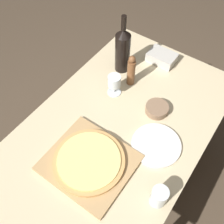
# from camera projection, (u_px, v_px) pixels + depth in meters

# --- Properties ---
(ground_plane) EXTENTS (12.00, 12.00, 0.00)m
(ground_plane) POSITION_uv_depth(u_px,v_px,m) (114.00, 183.00, 1.98)
(ground_plane) COLOR #4C3D2D
(dining_table) EXTENTS (0.85, 1.45, 0.77)m
(dining_table) POSITION_uv_depth(u_px,v_px,m) (115.00, 139.00, 1.44)
(dining_table) COLOR #CCB78E
(dining_table) RESTS_ON ground_plane
(cutting_board) EXTENTS (0.40, 0.36, 0.02)m
(cutting_board) POSITION_uv_depth(u_px,v_px,m) (89.00, 162.00, 1.24)
(cutting_board) COLOR tan
(cutting_board) RESTS_ON dining_table
(pizza) EXTENTS (0.34, 0.34, 0.02)m
(pizza) POSITION_uv_depth(u_px,v_px,m) (89.00, 161.00, 1.22)
(pizza) COLOR tan
(pizza) RESTS_ON cutting_board
(wine_bottle) EXTENTS (0.09, 0.09, 0.37)m
(wine_bottle) POSITION_uv_depth(u_px,v_px,m) (123.00, 50.00, 1.49)
(wine_bottle) COLOR black
(wine_bottle) RESTS_ON dining_table
(pepper_mill) EXTENTS (0.05, 0.05, 0.20)m
(pepper_mill) POSITION_uv_depth(u_px,v_px,m) (131.00, 71.00, 1.46)
(pepper_mill) COLOR brown
(pepper_mill) RESTS_ON dining_table
(wine_glass) EXTENTS (0.08, 0.08, 0.13)m
(wine_glass) POSITION_uv_depth(u_px,v_px,m) (114.00, 82.00, 1.43)
(wine_glass) COLOR silver
(wine_glass) RESTS_ON dining_table
(small_bowl) EXTENTS (0.12, 0.12, 0.04)m
(small_bowl) POSITION_uv_depth(u_px,v_px,m) (157.00, 109.00, 1.40)
(small_bowl) COLOR #84664C
(small_bowl) RESTS_ON dining_table
(drinking_tumbler) EXTENTS (0.07, 0.07, 0.11)m
(drinking_tumbler) POSITION_uv_depth(u_px,v_px,m) (159.00, 196.00, 1.10)
(drinking_tumbler) COLOR silver
(drinking_tumbler) RESTS_ON dining_table
(dinner_plate) EXTENTS (0.25, 0.25, 0.01)m
(dinner_plate) POSITION_uv_depth(u_px,v_px,m) (156.00, 145.00, 1.29)
(dinner_plate) COLOR silver
(dinner_plate) RESTS_ON dining_table
(food_container) EXTENTS (0.17, 0.12, 0.06)m
(food_container) POSITION_uv_depth(u_px,v_px,m) (162.00, 57.00, 1.63)
(food_container) COLOR #BCB7AD
(food_container) RESTS_ON dining_table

